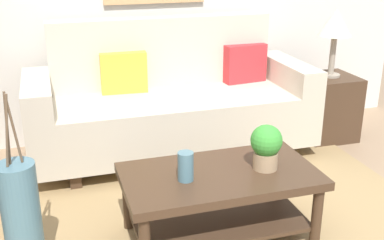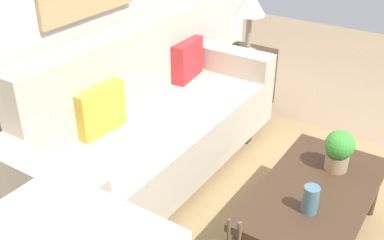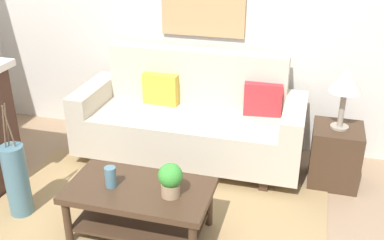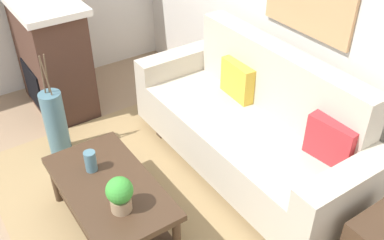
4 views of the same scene
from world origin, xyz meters
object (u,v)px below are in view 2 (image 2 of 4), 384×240
at_px(couch, 149,125).
at_px(potted_plant_tabletop, 339,149).
at_px(tabletop_vase, 310,200).
at_px(throw_pillow_crimson, 187,60).
at_px(throw_pillow_mustard, 99,109).
at_px(coffee_table, 313,204).
at_px(side_table, 245,79).
at_px(table_lamp, 250,5).

distance_m(couch, potted_plant_tabletop, 1.32).
relative_size(tabletop_vase, potted_plant_tabletop, 0.62).
height_order(couch, throw_pillow_crimson, couch).
bearing_deg(tabletop_vase, throw_pillow_mustard, 93.47).
distance_m(throw_pillow_crimson, tabletop_vase, 1.72).
distance_m(throw_pillow_crimson, coffee_table, 1.62).
distance_m(throw_pillow_crimson, side_table, 0.84).
bearing_deg(throw_pillow_crimson, coffee_table, -117.79).
bearing_deg(side_table, throw_pillow_mustard, 173.66).
relative_size(coffee_table, potted_plant_tabletop, 4.20).
bearing_deg(potted_plant_tabletop, couch, 99.45).
distance_m(couch, throw_pillow_mustard, 0.44).
bearing_deg(throw_pillow_mustard, couch, -20.09).
height_order(throw_pillow_mustard, potted_plant_tabletop, throw_pillow_mustard).
distance_m(coffee_table, tabletop_vase, 0.29).
bearing_deg(couch, throw_pillow_mustard, 159.91).
bearing_deg(tabletop_vase, table_lamp, 36.56).
bearing_deg(coffee_table, table_lamp, 39.57).
relative_size(throw_pillow_mustard, tabletop_vase, 2.21).
bearing_deg(table_lamp, throw_pillow_mustard, 173.66).
relative_size(couch, tabletop_vase, 13.59).
bearing_deg(tabletop_vase, couch, 78.81).
bearing_deg(potted_plant_tabletop, table_lamp, 45.93).
height_order(coffee_table, potted_plant_tabletop, potted_plant_tabletop).
xyz_separation_m(throw_pillow_mustard, coffee_table, (0.30, -1.39, -0.37)).
bearing_deg(throw_pillow_crimson, side_table, -15.16).
distance_m(couch, table_lamp, 1.52).
distance_m(throw_pillow_mustard, potted_plant_tabletop, 1.53).
xyz_separation_m(throw_pillow_mustard, potted_plant_tabletop, (0.56, -1.42, -0.11)).
relative_size(throw_pillow_mustard, potted_plant_tabletop, 1.37).
relative_size(potted_plant_tabletop, side_table, 0.47).
bearing_deg(coffee_table, throw_pillow_mustard, 102.02).
bearing_deg(throw_pillow_mustard, tabletop_vase, -86.53).
bearing_deg(throw_pillow_crimson, potted_plant_tabletop, -108.35).
distance_m(tabletop_vase, table_lamp, 2.13).
xyz_separation_m(couch, table_lamp, (1.41, -0.07, 0.56)).
height_order(throw_pillow_mustard, coffee_table, throw_pillow_mustard).
distance_m(coffee_table, side_table, 1.88).
bearing_deg(throw_pillow_mustard, table_lamp, -6.34).
bearing_deg(couch, coffee_table, -92.12).
bearing_deg(potted_plant_tabletop, throw_pillow_crimson, 71.65).
distance_m(throw_pillow_mustard, tabletop_vase, 1.44).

